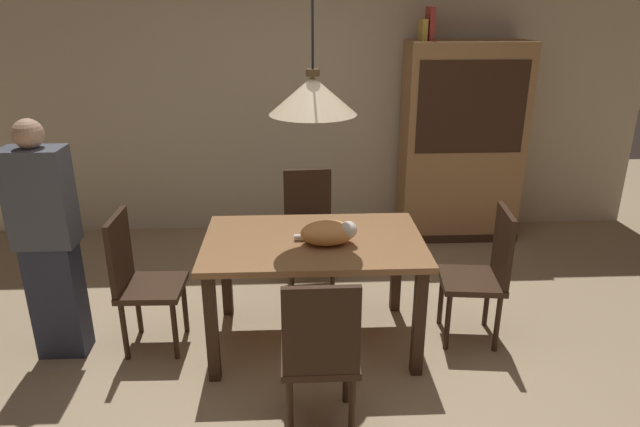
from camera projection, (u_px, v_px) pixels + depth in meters
The scene contains 13 objects.
ground at pixel (331, 387), 3.40m from camera, with size 10.00×10.00×0.00m, color tan.
back_wall at pixel (314, 82), 5.37m from camera, with size 6.40×0.10×2.90m, color beige.
dining_table at pixel (314, 254), 3.64m from camera, with size 1.40×0.90×0.75m.
chair_far_back at pixel (309, 223), 4.51m from camera, with size 0.43×0.43×0.93m.
chair_right_side at pixel (484, 270), 3.73m from camera, with size 0.44×0.44×0.93m.
chair_near_front at pixel (320, 351), 2.87m from camera, with size 0.40×0.40×0.93m.
chair_left_side at pixel (139, 277), 3.64m from camera, with size 0.41×0.41×0.93m.
cat_sleeping at pixel (329, 233), 3.51m from camera, with size 0.39×0.24×0.16m.
pendant_lamp at pixel (313, 95), 3.28m from camera, with size 0.52×0.52×1.30m.
hutch_bookcase at pixel (461, 147), 5.32m from camera, with size 1.12×0.45×1.85m.
book_yellow_short at pixel (423, 30), 4.93m from camera, with size 0.04×0.20×0.18m, color gold.
book_red_tall at pixel (430, 24), 4.91m from camera, with size 0.04×0.22×0.28m, color #B73833.
person_standing at pixel (48, 243), 3.48m from camera, with size 0.36×0.22×1.55m.
Camera 1 is at (-0.20, -2.81, 2.17)m, focal length 31.77 mm.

